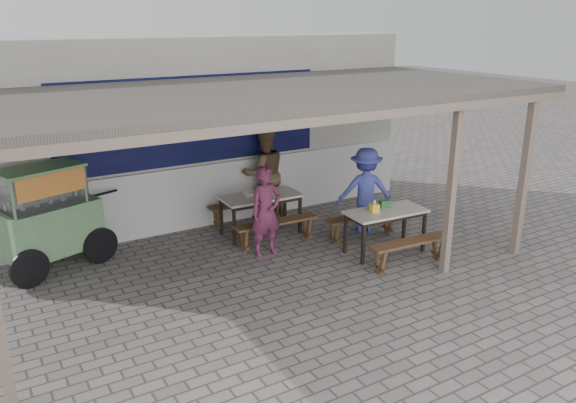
% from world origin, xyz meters
% --- Properties ---
extents(ground, '(60.00, 60.00, 0.00)m').
position_xyz_m(ground, '(0.00, 0.00, 0.00)').
color(ground, slate).
rests_on(ground, ground).
extents(back_wall, '(9.00, 1.28, 3.50)m').
position_xyz_m(back_wall, '(-0.00, 3.58, 1.72)').
color(back_wall, '#B6B4A3').
rests_on(back_wall, ground).
extents(warung_roof, '(9.00, 4.21, 2.81)m').
position_xyz_m(warung_roof, '(0.02, 0.90, 2.71)').
color(warung_roof, '#4F4944').
rests_on(warung_roof, ground).
extents(table_left, '(1.47, 0.76, 0.75)m').
position_xyz_m(table_left, '(0.62, 2.01, 0.67)').
color(table_left, beige).
rests_on(table_left, ground).
extents(bench_left_street, '(1.55, 0.34, 0.45)m').
position_xyz_m(bench_left_street, '(0.60, 1.40, 0.34)').
color(bench_left_street, brown).
rests_on(bench_left_street, ground).
extents(bench_left_wall, '(1.55, 0.34, 0.45)m').
position_xyz_m(bench_left_wall, '(0.64, 2.63, 0.34)').
color(bench_left_wall, brown).
rests_on(bench_left_wall, ground).
extents(table_right, '(1.40, 0.74, 0.75)m').
position_xyz_m(table_right, '(2.03, 0.18, 0.67)').
color(table_right, beige).
rests_on(table_right, ground).
extents(bench_right_street, '(1.48, 0.38, 0.45)m').
position_xyz_m(bench_right_street, '(1.99, -0.49, 0.34)').
color(bench_right_street, brown).
rests_on(bench_right_street, ground).
extents(bench_right_wall, '(1.48, 0.38, 0.45)m').
position_xyz_m(bench_right_wall, '(2.08, 0.86, 0.34)').
color(bench_right_wall, brown).
rests_on(bench_right_wall, ground).
extents(vendor_cart, '(1.97, 1.27, 1.68)m').
position_xyz_m(vendor_cart, '(-2.93, 2.38, 0.91)').
color(vendor_cart, '#699362').
rests_on(vendor_cart, ground).
extents(patron_street_side, '(0.57, 0.38, 1.53)m').
position_xyz_m(patron_street_side, '(0.25, 1.12, 0.77)').
color(patron_street_side, '#632544').
rests_on(patron_street_side, ground).
extents(patron_wall_side, '(0.98, 0.81, 1.83)m').
position_xyz_m(patron_wall_side, '(1.11, 2.75, 0.91)').
color(patron_wall_side, brown).
rests_on(patron_wall_side, ground).
extents(patron_right_table, '(1.19, 1.03, 1.59)m').
position_xyz_m(patron_right_table, '(2.37, 1.17, 0.80)').
color(patron_right_table, '#4049AD').
rests_on(patron_right_table, ground).
extents(tissue_box, '(0.16, 0.16, 0.13)m').
position_xyz_m(tissue_box, '(1.82, 0.24, 0.82)').
color(tissue_box, yellow).
rests_on(tissue_box, table_right).
extents(donation_box, '(0.21, 0.17, 0.12)m').
position_xyz_m(donation_box, '(2.13, 0.33, 0.81)').
color(donation_box, '#2D6535').
rests_on(donation_box, table_right).
extents(condiment_jar, '(0.08, 0.08, 0.09)m').
position_xyz_m(condiment_jar, '(0.93, 2.14, 0.79)').
color(condiment_jar, silver).
rests_on(condiment_jar, table_left).
extents(condiment_bowl, '(0.23, 0.23, 0.05)m').
position_xyz_m(condiment_bowl, '(0.43, 2.12, 0.77)').
color(condiment_bowl, silver).
rests_on(condiment_bowl, table_left).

